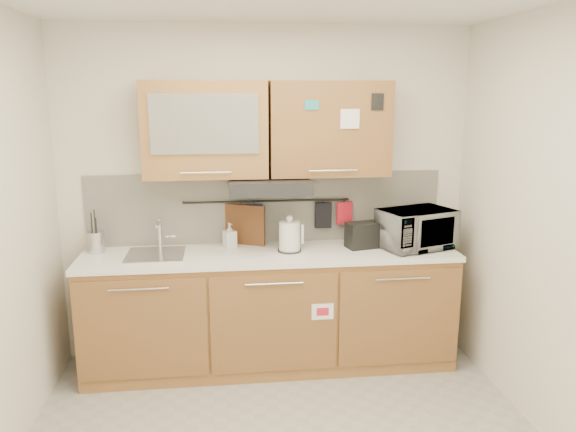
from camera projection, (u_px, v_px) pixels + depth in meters
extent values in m
plane|color=silver|center=(266.00, 195.00, 4.45)|extent=(3.20, 0.00, 3.20)
plane|color=silver|center=(569.00, 236.00, 3.18)|extent=(0.00, 3.00, 3.00)
cube|color=#AC763D|center=(270.00, 311.00, 4.35)|extent=(2.80, 0.60, 0.88)
cube|color=black|center=(271.00, 357.00, 4.43)|extent=(2.80, 0.54, 0.10)
cube|color=brown|center=(142.00, 330.00, 3.93)|extent=(0.91, 0.02, 0.74)
cylinder|color=silver|center=(139.00, 289.00, 3.84)|extent=(0.41, 0.01, 0.01)
cube|color=brown|center=(274.00, 324.00, 4.04)|extent=(0.91, 0.02, 0.74)
cylinder|color=silver|center=(274.00, 284.00, 3.94)|extent=(0.41, 0.01, 0.01)
cube|color=brown|center=(400.00, 318.00, 4.14)|extent=(0.91, 0.02, 0.74)
cylinder|color=silver|center=(403.00, 279.00, 4.05)|extent=(0.41, 0.01, 0.01)
cube|color=white|center=(270.00, 254.00, 4.24)|extent=(2.82, 0.62, 0.04)
cube|color=silver|center=(267.00, 208.00, 4.46)|extent=(2.80, 0.02, 0.56)
cube|color=#AC763D|center=(205.00, 130.00, 4.11)|extent=(0.90, 0.35, 0.70)
cube|color=silver|center=(204.00, 124.00, 3.92)|extent=(0.76, 0.02, 0.42)
cube|color=brown|center=(329.00, 129.00, 4.22)|extent=(0.90, 0.35, 0.70)
cube|color=white|center=(350.00, 119.00, 4.04)|extent=(0.14, 0.00, 0.14)
cube|color=black|center=(269.00, 185.00, 4.18)|extent=(0.60, 0.46, 0.10)
cube|color=silver|center=(156.00, 256.00, 4.14)|extent=(0.42, 0.40, 0.03)
cylinder|color=silver|center=(160.00, 234.00, 4.27)|extent=(0.03, 0.03, 0.24)
cylinder|color=silver|center=(158.00, 224.00, 4.18)|extent=(0.02, 0.18, 0.02)
cylinder|color=black|center=(267.00, 201.00, 4.41)|extent=(1.30, 0.02, 0.02)
cylinder|color=silver|center=(96.00, 242.00, 4.20)|extent=(0.15, 0.15, 0.16)
cylinder|color=black|center=(92.00, 233.00, 4.19)|extent=(0.01, 0.01, 0.30)
cylinder|color=black|center=(97.00, 235.00, 4.18)|extent=(0.01, 0.01, 0.27)
cylinder|color=black|center=(96.00, 231.00, 4.20)|extent=(0.01, 0.01, 0.32)
cylinder|color=black|center=(92.00, 238.00, 4.17)|extent=(0.01, 0.01, 0.24)
cylinder|color=silver|center=(289.00, 236.00, 4.22)|extent=(0.19, 0.19, 0.23)
sphere|color=silver|center=(289.00, 219.00, 4.19)|extent=(0.05, 0.05, 0.05)
cube|color=silver|center=(302.00, 234.00, 4.26)|extent=(0.03, 0.04, 0.15)
cylinder|color=black|center=(289.00, 250.00, 4.25)|extent=(0.18, 0.18, 0.01)
cube|color=black|center=(364.00, 235.00, 4.33)|extent=(0.29, 0.21, 0.20)
cube|color=black|center=(358.00, 224.00, 4.30)|extent=(0.10, 0.13, 0.01)
cube|color=black|center=(369.00, 223.00, 4.33)|extent=(0.10, 0.13, 0.01)
imported|color=#999999|center=(416.00, 229.00, 4.31)|extent=(0.63, 0.53, 0.30)
imported|color=#999999|center=(230.00, 235.00, 4.34)|extent=(0.12, 0.12, 0.19)
cube|color=brown|center=(242.00, 234.00, 4.43)|extent=(0.36, 0.19, 0.48)
cube|color=navy|center=(254.00, 218.00, 4.41)|extent=(0.13, 0.05, 0.21)
cube|color=black|center=(323.00, 215.00, 4.47)|extent=(0.13, 0.05, 0.21)
cube|color=red|center=(344.00, 213.00, 4.49)|extent=(0.14, 0.08, 0.17)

